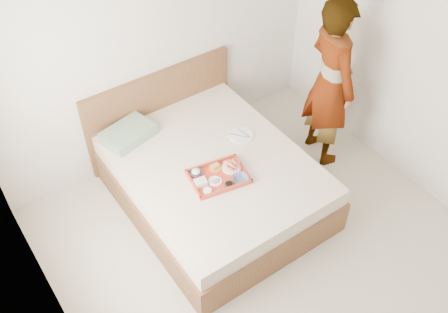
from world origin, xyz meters
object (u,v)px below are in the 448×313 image
at_px(dinner_plate, 241,135).
at_px(person, 330,83).
at_px(bed, 214,182).
at_px(tray, 219,176).

height_order(dinner_plate, person, person).
xyz_separation_m(bed, dinner_plate, (0.42, 0.14, 0.27)).
xyz_separation_m(bed, tray, (-0.08, -0.20, 0.29)).
height_order(bed, dinner_plate, dinner_plate).
relative_size(bed, tray, 4.00).
xyz_separation_m(tray, person, (1.40, 0.13, 0.35)).
bearing_deg(bed, dinner_plate, 18.62).
height_order(tray, person, person).
xyz_separation_m(bed, person, (1.32, -0.07, 0.63)).
relative_size(dinner_plate, person, 0.13).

